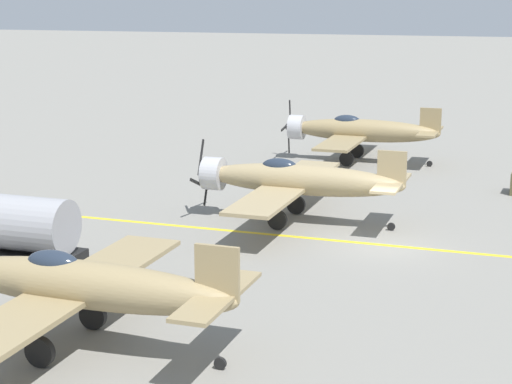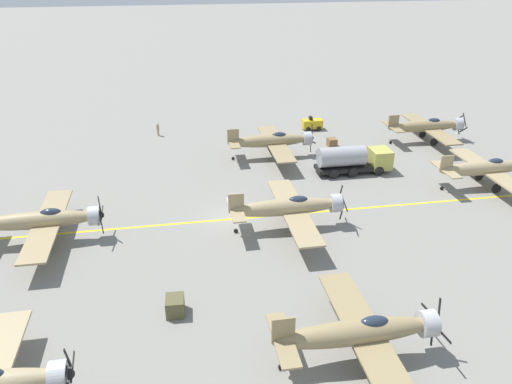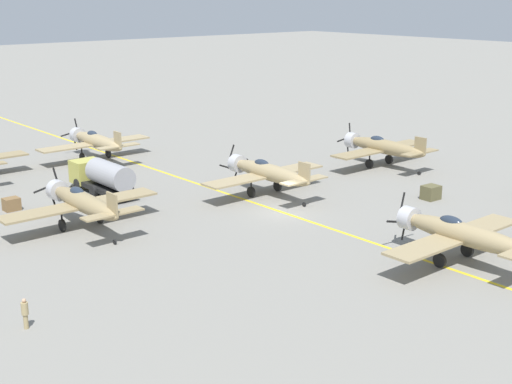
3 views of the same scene
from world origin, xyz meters
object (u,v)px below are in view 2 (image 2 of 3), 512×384
(ground_crew_walking, at_px, (158,129))
(airplane_far_left, at_px, (427,126))
(airplane_mid_right, at_px, (361,332))
(fuel_tanker, at_px, (354,159))
(supply_crate_mid_lane, at_px, (332,142))
(tow_tractor, at_px, (312,124))
(supply_crate_by_tanker, at_px, (175,306))
(airplane_mid_center, at_px, (289,207))
(airplane_mid_left, at_px, (273,141))
(airplane_far_center, at_px, (487,168))
(airplane_near_center, at_px, (42,220))

(ground_crew_walking, bearing_deg, airplane_far_left, 76.28)
(airplane_far_left, relative_size, airplane_mid_right, 1.00)
(fuel_tanker, relative_size, supply_crate_mid_lane, 6.57)
(fuel_tanker, relative_size, tow_tractor, 3.08)
(tow_tractor, bearing_deg, supply_crate_by_tanker, -28.74)
(airplane_mid_center, bearing_deg, airplane_mid_left, -178.66)
(airplane_mid_center, bearing_deg, supply_crate_by_tanker, -37.82)
(supply_crate_by_tanker, bearing_deg, supply_crate_mid_lane, 145.03)
(airplane_far_center, height_order, fuel_tanker, airplane_far_center)
(supply_crate_mid_lane, bearing_deg, airplane_far_center, 40.17)
(airplane_far_left, relative_size, fuel_tanker, 1.50)
(airplane_mid_left, height_order, supply_crate_by_tanker, airplane_mid_left)
(supply_crate_by_tanker, distance_m, supply_crate_mid_lane, 34.24)
(airplane_near_center, bearing_deg, airplane_mid_left, 130.71)
(airplane_mid_center, bearing_deg, ground_crew_walking, -149.01)
(airplane_far_center, relative_size, airplane_near_center, 1.00)
(supply_crate_by_tanker, bearing_deg, fuel_tanker, 135.92)
(airplane_mid_center, relative_size, ground_crew_walking, 7.18)
(fuel_tanker, xyz_separation_m, ground_crew_walking, (-15.62, -20.55, -0.60))
(tow_tractor, relative_size, supply_crate_mid_lane, 2.13)
(airplane_far_center, distance_m, ground_crew_walking, 38.74)
(airplane_mid_left, bearing_deg, airplane_mid_right, -15.07)
(airplane_mid_center, relative_size, airplane_far_center, 1.00)
(airplane_mid_center, distance_m, ground_crew_walking, 28.35)
(airplane_mid_left, xyz_separation_m, supply_crate_mid_lane, (-2.26, 7.83, -1.50))
(airplane_near_center, distance_m, fuel_tanker, 30.94)
(airplane_mid_center, distance_m, supply_crate_mid_lane, 20.96)
(tow_tractor, bearing_deg, airplane_mid_left, -39.12)
(airplane_far_center, relative_size, ground_crew_walking, 7.18)
(airplane_mid_left, bearing_deg, airplane_mid_center, -19.13)
(supply_crate_by_tanker, bearing_deg, airplane_far_center, 114.72)
(airplane_mid_right, height_order, ground_crew_walking, airplane_mid_right)
(airplane_far_center, height_order, supply_crate_by_tanker, airplane_far_center)
(airplane_far_center, height_order, supply_crate_mid_lane, airplane_far_center)
(supply_crate_mid_lane, bearing_deg, airplane_mid_left, -73.92)
(airplane_far_left, relative_size, ground_crew_walking, 7.18)
(airplane_far_center, relative_size, supply_crate_by_tanker, 8.43)
(airplane_far_left, distance_m, airplane_near_center, 45.01)
(airplane_far_left, height_order, supply_crate_by_tanker, airplane_far_left)
(airplane_mid_center, relative_size, fuel_tanker, 1.50)
(airplane_far_left, xyz_separation_m, airplane_mid_center, (18.09, -21.73, 0.00))
(airplane_far_left, xyz_separation_m, airplane_far_center, (13.30, -0.42, -0.00))
(airplane_mid_left, xyz_separation_m, airplane_far_left, (-1.86, 19.81, 0.00))
(airplane_far_left, height_order, airplane_mid_right, airplane_mid_right)
(airplane_far_center, bearing_deg, fuel_tanker, -107.82)
(airplane_far_center, bearing_deg, airplane_mid_center, -69.42)
(airplane_mid_center, relative_size, airplane_mid_right, 1.00)
(airplane_far_left, xyz_separation_m, airplane_near_center, (16.87, -41.73, 0.00))
(airplane_mid_center, distance_m, airplane_mid_right, 15.57)
(tow_tractor, xyz_separation_m, ground_crew_walking, (-1.00, -20.15, 0.12))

